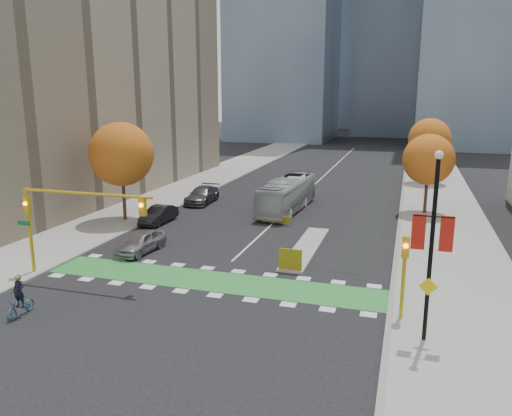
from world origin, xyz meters
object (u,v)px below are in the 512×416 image
Objects in this scene: bus at (287,194)px; parked_car_a at (141,242)px; tree_east_far at (430,139)px; banner_lamppost at (432,240)px; parked_car_c at (202,195)px; hazard_board at (290,259)px; tree_west at (121,154)px; traffic_signal_west at (65,211)px; tree_east_near at (429,160)px; traffic_signal_east at (404,265)px; parked_car_b at (159,215)px; cyclist at (20,302)px.

parked_car_a is (-6.53, -14.79, -0.78)m from bus.
banner_lamppost is at bearing -91.41° from tree_east_far.
parked_car_a is at bearing -84.34° from parked_car_c.
hazard_board is 18.44m from tree_west.
banner_lamppost reaches higher than parked_car_a.
tree_east_far is 0.90× the size of traffic_signal_west.
tree_east_near reaches higher than parked_car_a.
traffic_signal_west is (-11.93, -4.71, 3.23)m from hazard_board.
tree_east_near is 0.92× the size of tree_east_far.
traffic_signal_east is (6.50, -4.71, 1.93)m from hazard_board.
parked_car_b is at bearing 144.24° from banner_lamppost.
tree_east_near is at bearing -91.79° from tree_east_far.
parked_car_a reaches higher than parked_car_b.
banner_lamppost is at bearing -51.10° from parked_car_c.
parked_car_c reaches higher than parked_car_a.
cyclist is 0.49× the size of parked_car_a.
banner_lamppost reaches higher than cyclist.
tree_east_near is 33.65m from cyclist.
traffic_signal_west reaches higher than bus.
hazard_board is 20.67m from parked_car_c.
tree_west is 3.96× the size of cyclist.
tree_west is 1.53× the size of parked_car_c.
parked_car_b is at bearing -129.87° from tree_east_far.
tree_west reaches higher than parked_car_a.
cyclist is at bearing -101.88° from bus.
parked_car_b is (-21.50, -25.74, -4.53)m from tree_east_far.
parked_car_a is (-18.00, 7.50, -3.89)m from banner_lamppost.
hazard_board is 0.67× the size of cyclist.
bus is at bearing 71.55° from parked_car_a.
parked_car_b is at bearing -136.48° from bus.
traffic_signal_east is at bearing -29.07° from tree_west.
traffic_signal_west reaches higher than cyclist.
tree_east_far is 1.87× the size of traffic_signal_east.
traffic_signal_east is at bearing -49.96° from parked_car_c.
parked_car_b is at bearing 146.79° from traffic_signal_east.
tree_east_near is 1.32× the size of parked_car_c.
tree_west is (-16.00, 7.80, 4.82)m from hazard_board.
tree_east_near is at bearing 14.10° from bus.
tree_east_near reaches higher than hazard_board.
cyclist is at bearing -82.05° from parked_car_b.
parked_car_b is at bearing -155.11° from tree_east_near.
hazard_board is 14.64m from cyclist.
tree_west is 10.35m from parked_car_c.
tree_east_far is 22.38m from bus.
parked_car_b is (-13.00, 8.06, -0.09)m from hazard_board.
tree_east_near reaches higher than traffic_signal_east.
hazard_board is 0.33× the size of parked_car_a.
parked_car_c is (3.32, 8.53, -4.84)m from tree_west.
cyclist is (-11.00, -9.66, -0.11)m from hazard_board.
hazard_board is 10.53m from parked_car_a.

